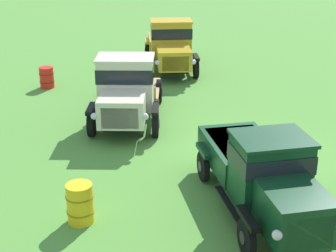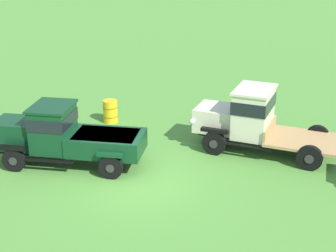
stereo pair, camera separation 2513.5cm
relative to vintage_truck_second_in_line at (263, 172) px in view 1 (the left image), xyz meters
name	(u,v)px [view 1 (the left image)]	position (x,y,z in m)	size (l,w,h in m)	color
ground_plane	(256,160)	(2.76, -0.68, -1.06)	(240.00, 240.00, 0.00)	#518E38
vintage_truck_second_in_line	(263,172)	(0.00, 0.00, 0.00)	(5.30, 2.32, 2.08)	black
vintage_truck_midrow_center	(126,91)	(5.92, 2.87, 0.13)	(5.41, 2.75, 2.30)	black
vintage_truck_far_side	(171,45)	(12.44, 0.62, 0.06)	(5.32, 2.36, 2.29)	black
oil_drum_beside_row	(47,77)	(10.34, 5.92, -0.63)	(0.60, 0.60, 0.85)	red
oil_drum_near_fence	(80,203)	(0.08, 4.15, -0.58)	(0.63, 0.63, 0.94)	gold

